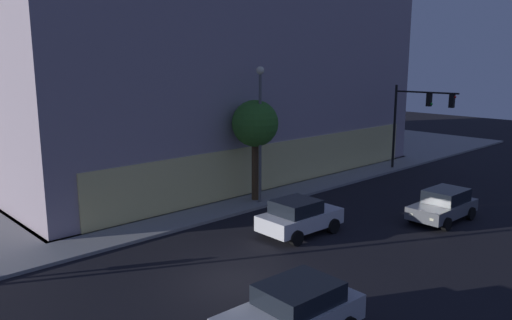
% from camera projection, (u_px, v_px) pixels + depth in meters
% --- Properties ---
extents(ground_plane, '(120.00, 120.00, 0.00)m').
position_uv_depth(ground_plane, '(236.00, 281.00, 18.55)').
color(ground_plane, black).
extents(modern_building, '(29.61, 26.18, 20.37)m').
position_uv_depth(modern_building, '(163.00, 32.00, 39.20)').
color(modern_building, '#4C4C51').
rests_on(modern_building, ground).
extents(traffic_light_far_corner, '(0.63, 4.57, 6.07)m').
position_uv_depth(traffic_light_far_corner, '(418.00, 111.00, 35.47)').
color(traffic_light_far_corner, black).
rests_on(traffic_light_far_corner, sidewalk_corner).
extents(street_lamp_sidewalk, '(0.44, 0.44, 7.50)m').
position_uv_depth(street_lamp_sidewalk, '(260.00, 118.00, 27.42)').
color(street_lamp_sidewalk, '#5C5C5C').
rests_on(street_lamp_sidewalk, sidewalk_corner).
extents(sidewalk_tree, '(2.61, 2.61, 5.68)m').
position_uv_depth(sidewalk_tree, '(255.00, 125.00, 28.01)').
color(sidewalk_tree, '#49331E').
rests_on(sidewalk_tree, sidewalk_corner).
extents(car_silver, '(4.51, 2.33, 1.67)m').
position_uv_depth(car_silver, '(293.00, 312.00, 14.51)').
color(car_silver, '#B7BABF').
rests_on(car_silver, ground).
extents(car_white, '(4.06, 2.27, 1.68)m').
position_uv_depth(car_white, '(299.00, 216.00, 23.36)').
color(car_white, silver).
rests_on(car_white, ground).
extents(car_grey, '(4.11, 2.07, 1.59)m').
position_uv_depth(car_grey, '(443.00, 205.00, 25.37)').
color(car_grey, slate).
rests_on(car_grey, ground).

